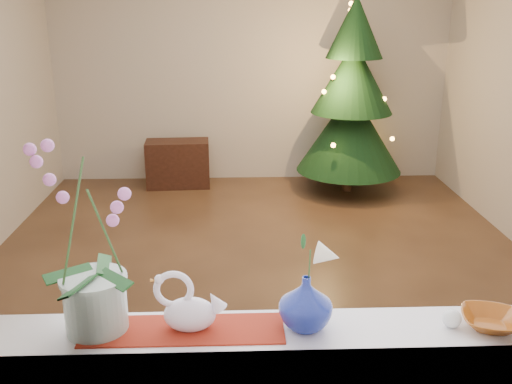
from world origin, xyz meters
TOP-DOWN VIEW (x-y plane):
  - ground at (0.00, 0.00)m, footprint 5.00×5.00m
  - wall_back at (0.00, 2.50)m, footprint 4.50×0.10m
  - wall_front at (0.00, -2.50)m, footprint 4.50×0.10m
  - windowsill at (0.00, -2.37)m, footprint 2.20×0.26m
  - window_frame at (0.00, -2.47)m, footprint 2.22×0.06m
  - runner at (-0.38, -2.37)m, footprint 0.70×0.20m
  - orchid_pot at (-0.68, -2.35)m, footprint 0.29×0.29m
  - swan at (-0.36, -2.36)m, footprint 0.27×0.19m
  - blue_vase at (0.05, -2.36)m, footprint 0.26×0.26m
  - lily at (0.05, -2.36)m, footprint 0.12×0.07m
  - paperweight at (0.56, -2.38)m, footprint 0.08×0.08m
  - amber_dish at (0.70, -2.39)m, footprint 0.21×0.21m
  - xmas_tree at (1.06, 1.95)m, footprint 1.29×1.29m
  - side_table at (-0.85, 2.19)m, footprint 0.73×0.39m

SIDE VIEW (x-z plane):
  - ground at x=0.00m, z-range 0.00..0.00m
  - side_table at x=-0.85m, z-range 0.00..0.53m
  - windowsill at x=0.00m, z-range 0.88..0.92m
  - runner at x=-0.38m, z-range 0.92..0.93m
  - amber_dish at x=0.70m, z-range 0.92..0.96m
  - paperweight at x=0.56m, z-range 0.92..0.99m
  - swan at x=-0.36m, z-range 0.92..1.13m
  - blue_vase at x=0.05m, z-range 0.92..1.15m
  - xmas_tree at x=1.06m, z-range 0.00..2.10m
  - lily at x=0.05m, z-range 1.15..1.31m
  - orchid_pot at x=-0.68m, z-range 0.92..1.60m
  - wall_back at x=0.00m, z-range 0.00..2.70m
  - wall_front at x=0.00m, z-range 0.00..2.70m
  - window_frame at x=0.00m, z-range 0.90..2.50m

